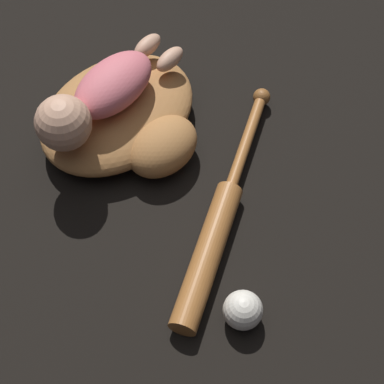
% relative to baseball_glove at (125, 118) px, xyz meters
% --- Properties ---
extents(ground_plane, '(6.00, 6.00, 0.00)m').
position_rel_baseball_glove_xyz_m(ground_plane, '(0.00, -0.03, -0.05)').
color(ground_plane, black).
extents(baseball_glove, '(0.44, 0.41, 0.09)m').
position_rel_baseball_glove_xyz_m(baseball_glove, '(0.00, 0.00, 0.00)').
color(baseball_glove, '#A8703D').
rests_on(baseball_glove, ground).
extents(baby_figure, '(0.36, 0.21, 0.11)m').
position_rel_baseball_glove_xyz_m(baby_figure, '(0.03, -0.04, 0.09)').
color(baby_figure, '#D16670').
rests_on(baby_figure, baseball_glove).
extents(baseball_bat, '(0.57, 0.05, 0.05)m').
position_rel_baseball_glove_xyz_m(baseball_bat, '(0.18, 0.25, -0.02)').
color(baseball_bat, '#9E602D').
rests_on(baseball_bat, ground).
extents(baseball, '(0.07, 0.07, 0.07)m').
position_rel_baseball_glove_xyz_m(baseball, '(0.33, 0.34, -0.01)').
color(baseball, silver).
rests_on(baseball, ground).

